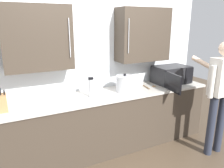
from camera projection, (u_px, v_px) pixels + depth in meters
The scene contains 8 objects.
back_wall_tiled at pixel (93, 57), 3.27m from camera, with size 3.85×0.44×2.53m.
counter_unit at pixel (102, 123), 3.27m from camera, with size 3.52×0.64×0.90m.
microwave_oven at pixel (170, 75), 3.70m from camera, with size 0.67×0.81×0.29m.
stock_pot at pixel (125, 84), 3.25m from camera, with size 0.36×0.27×0.27m.
knife_block at pixel (2, 103), 2.54m from camera, with size 0.11×0.15×0.29m.
wooden_spoon at pixel (150, 87), 3.50m from camera, with size 0.19×0.21×0.02m.
thermos_flask at pixel (91, 87), 3.01m from camera, with size 0.07×0.07×0.28m.
person_figure at pixel (220, 89), 3.07m from camera, with size 0.44×0.62×1.66m.
Camera 1 is at (-1.21, -1.82, 1.90)m, focal length 35.16 mm.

